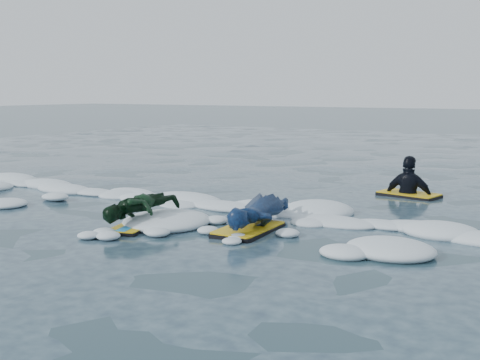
% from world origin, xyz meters
% --- Properties ---
extents(ground, '(120.00, 120.00, 0.00)m').
position_xyz_m(ground, '(0.00, 0.00, 0.00)').
color(ground, '#1A303E').
rests_on(ground, ground).
extents(foam_band, '(12.00, 3.10, 0.30)m').
position_xyz_m(foam_band, '(0.00, 1.03, 0.00)').
color(foam_band, white).
rests_on(foam_band, ground).
extents(prone_woman_unit, '(0.89, 1.77, 0.44)m').
position_xyz_m(prone_woman_unit, '(1.98, 0.42, 0.23)').
color(prone_woman_unit, black).
rests_on(prone_woman_unit, ground).
extents(prone_child_unit, '(0.78, 1.29, 0.47)m').
position_xyz_m(prone_child_unit, '(0.50, -0.29, 0.24)').
color(prone_child_unit, black).
rests_on(prone_child_unit, ground).
extents(waiting_rider_unit, '(1.17, 0.80, 1.61)m').
position_xyz_m(waiting_rider_unit, '(3.08, 4.12, -0.04)').
color(waiting_rider_unit, black).
rests_on(waiting_rider_unit, ground).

